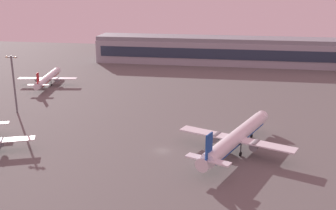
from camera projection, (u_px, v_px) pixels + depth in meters
The scene contains 5 objects.
ground_plane at pixel (162, 151), 125.24m from camera, with size 416.00×416.00×0.00m, color #605E5B.
terminal_building at pixel (230, 51), 253.44m from camera, with size 166.11×22.40×16.40m.
airplane_mid_apron at pixel (236, 138), 123.32m from camera, with size 35.34×44.81×12.01m.
airplane_far_stand at pixel (48, 78), 202.79m from camera, with size 28.80×36.85×9.47m.
apron_light_west at pixel (14, 80), 157.78m from camera, with size 4.80×0.90×22.66m.
Camera 1 is at (20.76, -113.84, 49.94)m, focal length 43.90 mm.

